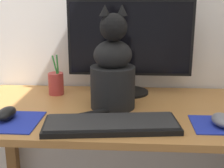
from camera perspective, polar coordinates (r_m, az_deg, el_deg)
desk at (r=1.26m, az=2.41°, el=-9.27°), size 1.23×0.59×0.72m
monitor at (r=1.35m, az=3.32°, el=7.48°), size 0.54×0.17×0.41m
keyboard at (r=1.04m, az=-0.16°, el=-7.33°), size 0.46×0.21×0.02m
mousepad_left at (r=1.14m, az=-18.60°, el=-6.51°), size 0.22×0.20×0.00m
mousepad_right at (r=1.12m, az=19.06°, el=-7.08°), size 0.18×0.16×0.00m
computer_mouse_left at (r=1.16m, az=-18.73°, el=-5.11°), size 0.06×0.11×0.04m
computer_mouse_right at (r=1.11m, az=19.44°, el=-6.20°), size 0.06×0.10×0.04m
cat at (r=1.18m, az=0.14°, el=2.38°), size 0.23×0.26×0.39m
pen_cup at (r=1.39m, az=-10.19°, el=0.13°), size 0.07×0.07×0.18m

